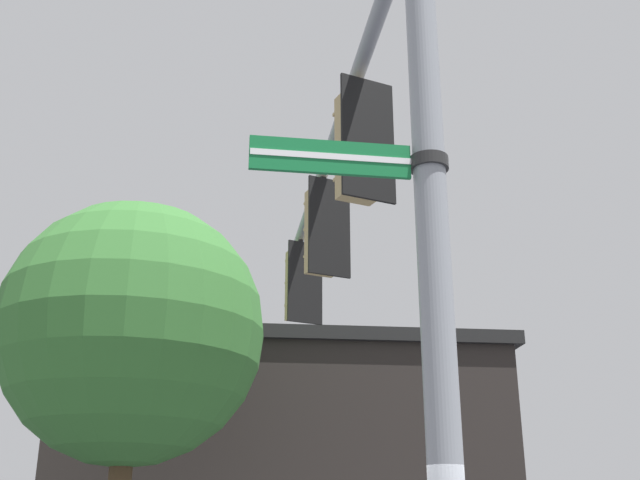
# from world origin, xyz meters

# --- Properties ---
(signal_pole) EXTENTS (0.20, 0.20, 7.10)m
(signal_pole) POSITION_xyz_m (0.00, 0.00, 3.55)
(signal_pole) COLOR gray
(signal_pole) RESTS_ON ground
(mast_arm) EXTENTS (2.44, 7.40, 0.15)m
(mast_arm) POSITION_xyz_m (1.15, 3.68, 6.30)
(mast_arm) COLOR gray
(traffic_light_nearest_pole) EXTENTS (0.54, 0.49, 1.31)m
(traffic_light_nearest_pole) POSITION_xyz_m (0.64, 2.08, 5.53)
(traffic_light_nearest_pole) COLOR black
(traffic_light_mid_inner) EXTENTS (0.54, 0.49, 1.31)m
(traffic_light_mid_inner) POSITION_xyz_m (1.31, 4.23, 5.53)
(traffic_light_mid_inner) COLOR black
(traffic_light_mid_outer) EXTENTS (0.54, 0.49, 1.31)m
(traffic_light_mid_outer) POSITION_xyz_m (1.99, 6.38, 5.53)
(traffic_light_mid_outer) COLOR black
(street_name_sign) EXTENTS (1.19, 0.47, 0.22)m
(street_name_sign) POSITION_xyz_m (-0.35, 0.11, 4.30)
(street_name_sign) COLOR #147238
(tree_by_storefront) EXTENTS (4.44, 4.44, 7.50)m
(tree_by_storefront) POSITION_xyz_m (0.21, 9.30, 5.25)
(tree_by_storefront) COLOR #4C3823
(tree_by_storefront) RESTS_ON ground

